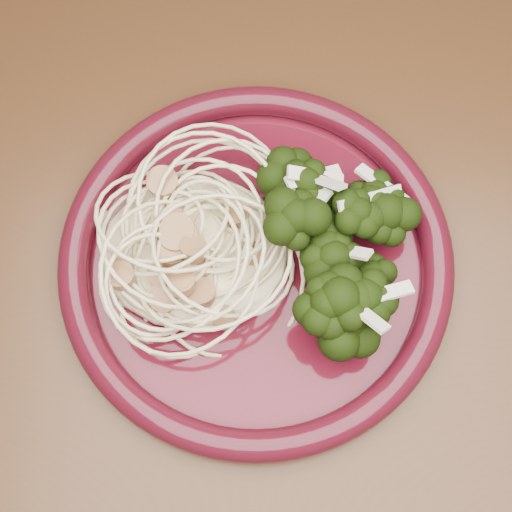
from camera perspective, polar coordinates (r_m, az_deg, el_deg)
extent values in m
plane|color=brown|center=(1.31, -3.11, -12.78)|extent=(3.50, 3.50, 0.00)
cube|color=#472814|center=(0.59, -6.72, -4.18)|extent=(1.20, 0.80, 0.04)
cylinder|color=#450B16|center=(0.58, 0.00, -0.56)|extent=(0.35, 0.35, 0.01)
torus|color=#450D19|center=(0.57, 0.00, -0.21)|extent=(0.36, 0.36, 0.03)
ellipsoid|color=beige|center=(0.56, -5.02, 0.83)|extent=(0.17, 0.15, 0.03)
ellipsoid|color=black|center=(0.55, 6.32, -0.28)|extent=(0.13, 0.18, 0.06)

